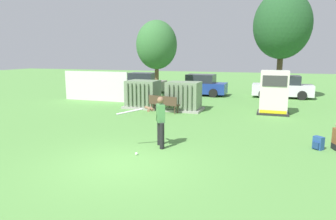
% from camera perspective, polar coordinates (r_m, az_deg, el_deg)
% --- Properties ---
extents(ground_plane, '(96.00, 96.00, 0.00)m').
position_cam_1_polar(ground_plane, '(9.15, -8.37, -9.85)').
color(ground_plane, '#5B9947').
extents(fence_panel, '(4.80, 0.12, 2.00)m').
position_cam_1_polar(fence_panel, '(21.53, -13.29, 4.34)').
color(fence_panel, silver).
rests_on(fence_panel, ground).
extents(transformer_west, '(2.10, 1.70, 1.62)m').
position_cam_1_polar(transformer_west, '(18.26, -4.67, 2.89)').
color(transformer_west, '#9E9B93').
rests_on(transformer_west, ground).
extents(transformer_mid_west, '(2.10, 1.70, 1.62)m').
position_cam_1_polar(transformer_mid_west, '(17.32, 2.93, 2.51)').
color(transformer_mid_west, '#9E9B93').
rests_on(transformer_mid_west, ground).
extents(generator_enclosure, '(1.60, 1.40, 2.30)m').
position_cam_1_polar(generator_enclosure, '(17.22, 19.10, 3.07)').
color(generator_enclosure, '#262626').
rests_on(generator_enclosure, ground).
extents(park_bench, '(1.84, 0.81, 0.92)m').
position_cam_1_polar(park_bench, '(16.72, -0.85, 1.36)').
color(park_bench, '#4C3828').
rests_on(park_bench, ground).
extents(batter, '(1.50, 1.06, 1.74)m').
position_cam_1_polar(batter, '(10.39, -1.69, -1.70)').
color(batter, black).
rests_on(batter, ground).
extents(sports_ball, '(0.09, 0.09, 0.09)m').
position_cam_1_polar(sports_ball, '(9.82, -5.89, -8.10)').
color(sports_ball, white).
rests_on(sports_ball, ground).
extents(backpack, '(0.38, 0.38, 0.44)m').
position_cam_1_polar(backpack, '(11.45, 26.14, -5.56)').
color(backpack, '#264C8C').
rests_on(backpack, ground).
extents(tree_left, '(2.88, 2.88, 5.51)m').
position_cam_1_polar(tree_left, '(22.12, -2.13, 11.97)').
color(tree_left, brown).
rests_on(tree_left, ground).
extents(tree_center_left, '(3.89, 3.89, 7.43)m').
position_cam_1_polar(tree_center_left, '(23.12, 20.47, 14.55)').
color(tree_center_left, '#4C3828').
rests_on(tree_center_left, ground).
extents(parked_car_leftmost, '(4.27, 2.06, 1.62)m').
position_cam_1_polar(parked_car_leftmost, '(25.94, -5.05, 5.00)').
color(parked_car_leftmost, gray).
rests_on(parked_car_leftmost, ground).
extents(parked_car_left_of_center, '(4.22, 1.95, 1.62)m').
position_cam_1_polar(parked_car_left_of_center, '(23.96, 5.86, 4.55)').
color(parked_car_left_of_center, navy).
rests_on(parked_car_left_of_center, ground).
extents(parked_car_right_of_center, '(4.24, 1.99, 1.62)m').
position_cam_1_polar(parked_car_right_of_center, '(23.98, 20.54, 3.96)').
color(parked_car_right_of_center, silver).
rests_on(parked_car_right_of_center, ground).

